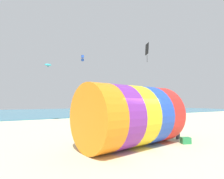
# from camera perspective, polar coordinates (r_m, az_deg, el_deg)

# --- Properties ---
(ground_plane) EXTENTS (120.00, 120.00, 0.00)m
(ground_plane) POSITION_cam_1_polar(r_m,az_deg,el_deg) (9.26, 6.10, -18.71)
(ground_plane) COLOR beige
(sea) EXTENTS (120.00, 40.00, 0.10)m
(sea) POSITION_cam_1_polar(r_m,az_deg,el_deg) (45.95, -23.90, -6.77)
(sea) COLOR teal
(sea) RESTS_ON ground
(giant_inflatable_tube) EXTENTS (5.97, 3.99, 3.24)m
(giant_inflatable_tube) POSITION_cam_1_polar(r_m,az_deg,el_deg) (9.56, 6.27, -8.41)
(giant_inflatable_tube) COLOR orange
(giant_inflatable_tube) RESTS_ON ground
(kite_handler) EXTENTS (0.42, 0.34, 1.67)m
(kite_handler) POSITION_cam_1_polar(r_m,az_deg,el_deg) (12.09, 20.66, -10.95)
(kite_handler) COLOR black
(kite_handler) RESTS_ON ground
(kite_blue_box) EXTENTS (0.32, 0.32, 0.88)m
(kite_blue_box) POSITION_cam_1_polar(r_m,az_deg,el_deg) (25.57, -9.60, 10.07)
(kite_blue_box) COLOR blue
(kite_black_diamond) EXTENTS (0.33, 0.70, 1.75)m
(kite_black_diamond) POSITION_cam_1_polar(r_m,az_deg,el_deg) (16.62, 11.34, 12.77)
(kite_black_diamond) COLOR black
(kite_cyan_parafoil) EXTENTS (0.83, 0.46, 0.44)m
(kite_cyan_parafoil) POSITION_cam_1_polar(r_m,az_deg,el_deg) (23.03, -20.16, 7.59)
(kite_cyan_parafoil) COLOR #2DB2C6
(bystander_near_water) EXTENTS (0.26, 0.38, 1.57)m
(bystander_near_water) POSITION_cam_1_polar(r_m,az_deg,el_deg) (15.98, -0.95, -9.75)
(bystander_near_water) COLOR black
(bystander_near_water) RESTS_ON ground
(cooler_box) EXTENTS (0.62, 0.54, 0.36)m
(cooler_box) POSITION_cam_1_polar(r_m,az_deg,el_deg) (11.04, 22.89, -15.08)
(cooler_box) COLOR #268C4C
(cooler_box) RESTS_ON ground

